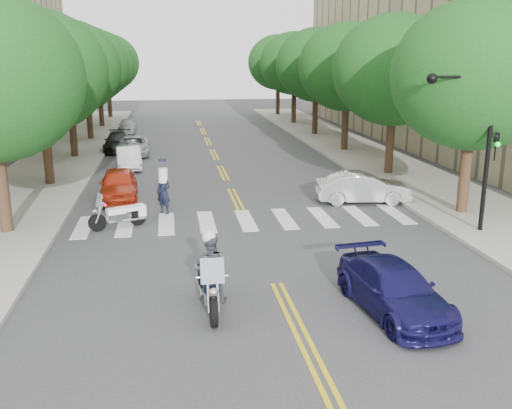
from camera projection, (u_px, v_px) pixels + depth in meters
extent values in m
plane|color=#38383A|center=(276.00, 284.00, 16.23)|extent=(140.00, 140.00, 0.00)
cube|color=#9E9991|center=(64.00, 157.00, 35.86)|extent=(5.00, 60.00, 0.15)
cube|color=#9E9991|center=(354.00, 150.00, 38.63)|extent=(5.00, 60.00, 0.15)
cylinder|color=#382316|center=(3.00, 190.00, 20.26)|extent=(0.44, 0.44, 3.32)
cylinder|color=#382316|center=(47.00, 153.00, 27.91)|extent=(0.44, 0.44, 3.32)
ellipsoid|color=#184D16|center=(40.00, 71.00, 26.92)|extent=(6.40, 6.40, 5.76)
cylinder|color=#382316|center=(73.00, 132.00, 35.56)|extent=(0.44, 0.44, 3.32)
ellipsoid|color=#184D16|center=(68.00, 68.00, 34.57)|extent=(6.40, 6.40, 5.76)
cylinder|color=#382316|center=(89.00, 118.00, 43.21)|extent=(0.44, 0.44, 3.32)
ellipsoid|color=#184D16|center=(86.00, 65.00, 42.21)|extent=(6.40, 6.40, 5.76)
cylinder|color=#382316|center=(101.00, 109.00, 50.85)|extent=(0.44, 0.44, 3.32)
ellipsoid|color=#184D16|center=(98.00, 64.00, 49.86)|extent=(6.40, 6.40, 5.76)
cylinder|color=#382316|center=(110.00, 102.00, 58.50)|extent=(0.44, 0.44, 3.32)
ellipsoid|color=#184D16|center=(107.00, 63.00, 57.51)|extent=(6.40, 6.40, 5.76)
cylinder|color=#382316|center=(465.00, 175.00, 22.83)|extent=(0.44, 0.44, 3.32)
ellipsoid|color=#184D16|center=(474.00, 75.00, 21.84)|extent=(6.40, 6.40, 5.76)
cylinder|color=#382316|center=(390.00, 145.00, 30.48)|extent=(0.44, 0.44, 3.32)
ellipsoid|color=#184D16|center=(394.00, 70.00, 29.49)|extent=(6.40, 6.40, 5.76)
cylinder|color=#382316|center=(345.00, 127.00, 38.13)|extent=(0.44, 0.44, 3.32)
ellipsoid|color=#184D16|center=(347.00, 67.00, 37.14)|extent=(6.40, 6.40, 5.76)
cylinder|color=#382316|center=(315.00, 115.00, 45.78)|extent=(0.44, 0.44, 3.32)
ellipsoid|color=#184D16|center=(316.00, 65.00, 44.79)|extent=(6.40, 6.40, 5.76)
cylinder|color=#382316|center=(294.00, 106.00, 53.43)|extent=(0.44, 0.44, 3.32)
ellipsoid|color=#184D16|center=(294.00, 63.00, 52.43)|extent=(6.40, 6.40, 5.76)
cylinder|color=#382316|center=(278.00, 100.00, 61.07)|extent=(0.44, 0.44, 3.32)
ellipsoid|color=#184D16|center=(278.00, 62.00, 60.08)|extent=(6.40, 6.40, 5.76)
cylinder|color=black|center=(488.00, 152.00, 20.01)|extent=(0.16, 0.16, 6.00)
cylinder|color=black|center=(463.00, 77.00, 19.18)|extent=(2.40, 0.10, 0.10)
sphere|color=black|center=(432.00, 79.00, 19.03)|extent=(0.36, 0.36, 0.36)
imported|color=black|center=(495.00, 147.00, 20.00)|extent=(0.16, 0.20, 1.00)
sphere|color=#0CCC26|center=(498.00, 144.00, 19.83)|extent=(0.18, 0.18, 0.18)
cylinder|color=black|center=(214.00, 311.00, 13.60)|extent=(0.16, 0.77, 0.77)
cylinder|color=black|center=(208.00, 282.00, 15.33)|extent=(0.21, 0.77, 0.77)
cube|color=silver|center=(210.00, 291.00, 14.49)|extent=(0.37, 1.02, 0.36)
cube|color=black|center=(210.00, 282.00, 14.31)|extent=(0.41, 0.80, 0.25)
cube|color=black|center=(208.00, 272.00, 14.90)|extent=(0.46, 0.63, 0.18)
cube|color=black|center=(207.00, 270.00, 15.42)|extent=(0.50, 0.34, 0.51)
cube|color=#8C99A5|center=(212.00, 271.00, 13.49)|extent=(0.57, 0.18, 0.62)
cube|color=red|center=(217.00, 276.00, 13.75)|extent=(0.11, 0.11, 0.09)
cube|color=#0C26E5|center=(206.00, 276.00, 13.71)|extent=(0.11, 0.11, 0.09)
imported|color=#474C56|center=(210.00, 269.00, 14.34)|extent=(0.87, 0.68, 1.79)
sphere|color=silver|center=(209.00, 237.00, 14.12)|extent=(0.34, 0.34, 0.34)
cylinder|color=black|center=(97.00, 223.00, 20.98)|extent=(0.66, 0.38, 0.66)
cylinder|color=black|center=(137.00, 217.00, 21.77)|extent=(0.67, 0.42, 0.66)
cube|color=silver|center=(119.00, 217.00, 21.37)|extent=(0.92, 0.63, 0.31)
cube|color=white|center=(116.00, 211.00, 21.26)|extent=(0.76, 0.59, 0.21)
cube|color=white|center=(130.00, 208.00, 21.53)|extent=(0.64, 0.57, 0.16)
cube|color=white|center=(141.00, 210.00, 21.78)|extent=(0.43, 0.51, 0.44)
cube|color=#8C99A5|center=(99.00, 200.00, 20.83)|extent=(0.33, 0.50, 0.53)
cube|color=red|center=(105.00, 205.00, 20.87)|extent=(0.13, 0.13, 0.08)
cube|color=#0C26E5|center=(103.00, 204.00, 21.06)|extent=(0.13, 0.13, 0.08)
imported|color=black|center=(164.00, 192.00, 23.15)|extent=(0.79, 0.77, 1.83)
imported|color=#B9BABC|center=(363.00, 188.00, 24.99)|extent=(4.22, 1.93, 1.34)
imported|color=#131045|center=(394.00, 289.00, 14.32)|extent=(2.21, 4.41, 1.23)
imported|color=#B32B13|center=(119.00, 184.00, 25.59)|extent=(1.83, 4.14, 1.38)
imported|color=silver|center=(129.00, 158.00, 32.52)|extent=(1.68, 3.86, 1.24)
imported|color=#9B9CA2|center=(133.00, 146.00, 36.96)|extent=(2.26, 4.49, 1.22)
imported|color=black|center=(118.00, 142.00, 38.58)|extent=(1.79, 4.34, 1.25)
imported|color=#939398|center=(127.00, 125.00, 47.66)|extent=(1.46, 3.55, 1.21)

